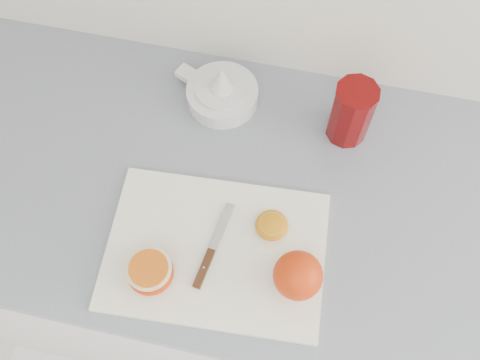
# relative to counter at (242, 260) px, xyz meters

# --- Properties ---
(counter) EXTENTS (2.29, 0.64, 0.89)m
(counter) POSITION_rel_counter_xyz_m (0.00, 0.00, 0.00)
(counter) COLOR white
(counter) RESTS_ON ground
(cutting_board) EXTENTS (0.41, 0.31, 0.01)m
(cutting_board) POSITION_rel_counter_xyz_m (-0.02, -0.14, 0.45)
(cutting_board) COLOR white
(cutting_board) RESTS_ON counter
(whole_orange) EXTENTS (0.08, 0.08, 0.08)m
(whole_orange) POSITION_rel_counter_xyz_m (0.13, -0.17, 0.50)
(whole_orange) COLOR red
(whole_orange) RESTS_ON cutting_board
(half_orange) EXTENTS (0.08, 0.08, 0.05)m
(half_orange) POSITION_rel_counter_xyz_m (-0.11, -0.22, 0.48)
(half_orange) COLOR red
(half_orange) RESTS_ON cutting_board
(squeezed_shell) EXTENTS (0.06, 0.06, 0.03)m
(squeezed_shell) POSITION_rel_counter_xyz_m (0.07, -0.08, 0.47)
(squeezed_shell) COLOR orange
(squeezed_shell) RESTS_ON cutting_board
(paring_knife) EXTENTS (0.04, 0.17, 0.01)m
(paring_knife) POSITION_rel_counter_xyz_m (-0.03, -0.17, 0.46)
(paring_knife) COLOR #481F11
(paring_knife) RESTS_ON cutting_board
(citrus_juicer) EXTENTS (0.18, 0.15, 0.10)m
(citrus_juicer) POSITION_rel_counter_xyz_m (-0.09, 0.19, 0.47)
(citrus_juicer) COLOR white
(citrus_juicer) RESTS_ON counter
(red_tumbler) EXTENTS (0.08, 0.08, 0.14)m
(red_tumbler) POSITION_rel_counter_xyz_m (0.18, 0.16, 0.51)
(red_tumbler) COLOR #620405
(red_tumbler) RESTS_ON counter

